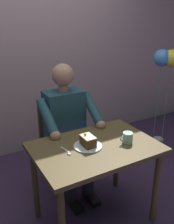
{
  "coord_description": "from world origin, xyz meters",
  "views": [
    {
      "loc": [
        0.91,
        1.47,
        1.67
      ],
      "look_at": [
        0.02,
        -0.1,
        0.97
      ],
      "focal_mm": 40.49,
      "sensor_mm": 36.0,
      "label": 1
    }
  ],
  "objects_px": {
    "chair": "(61,137)",
    "balloon_display": "(165,77)",
    "coffee_cup": "(128,137)",
    "dining_table": "(95,157)",
    "seated_person": "(68,129)",
    "dessert_spoon": "(67,152)",
    "cake_slice": "(88,141)"
  },
  "relations": [
    {
      "from": "chair",
      "to": "balloon_display",
      "type": "distance_m",
      "value": 1.33
    },
    {
      "from": "balloon_display",
      "to": "dining_table",
      "type": "bearing_deg",
      "value": 22.51
    },
    {
      "from": "seated_person",
      "to": "coffee_cup",
      "type": "relative_size",
      "value": 10.83
    },
    {
      "from": "coffee_cup",
      "to": "dessert_spoon",
      "type": "xyz_separation_m",
      "value": [
        0.48,
        -0.1,
        -0.04
      ]
    },
    {
      "from": "chair",
      "to": "seated_person",
      "type": "height_order",
      "value": "seated_person"
    },
    {
      "from": "chair",
      "to": "balloon_display",
      "type": "bearing_deg",
      "value": 172.44
    },
    {
      "from": "chair",
      "to": "coffee_cup",
      "type": "relative_size",
      "value": 7.69
    },
    {
      "from": "dining_table",
      "to": "balloon_display",
      "type": "bearing_deg",
      "value": -157.49
    },
    {
      "from": "seated_person",
      "to": "dessert_spoon",
      "type": "bearing_deg",
      "value": 64.01
    },
    {
      "from": "dessert_spoon",
      "to": "dining_table",
      "type": "bearing_deg",
      "value": 175.51
    },
    {
      "from": "seated_person",
      "to": "cake_slice",
      "type": "xyz_separation_m",
      "value": [
        0.06,
        0.48,
        0.11
      ]
    },
    {
      "from": "chair",
      "to": "balloon_display",
      "type": "height_order",
      "value": "balloon_display"
    },
    {
      "from": "chair",
      "to": "seated_person",
      "type": "distance_m",
      "value": 0.24
    },
    {
      "from": "dining_table",
      "to": "coffee_cup",
      "type": "distance_m",
      "value": 0.3
    },
    {
      "from": "cake_slice",
      "to": "dessert_spoon",
      "type": "distance_m",
      "value": 0.18
    },
    {
      "from": "cake_slice",
      "to": "dessert_spoon",
      "type": "relative_size",
      "value": 0.88
    },
    {
      "from": "cake_slice",
      "to": "dessert_spoon",
      "type": "height_order",
      "value": "cake_slice"
    },
    {
      "from": "chair",
      "to": "cake_slice",
      "type": "relative_size",
      "value": 7.09
    },
    {
      "from": "dining_table",
      "to": "coffee_cup",
      "type": "xyz_separation_m",
      "value": [
        -0.25,
        0.08,
        0.14
      ]
    },
    {
      "from": "dining_table",
      "to": "chair",
      "type": "distance_m",
      "value": 0.68
    },
    {
      "from": "balloon_display",
      "to": "chair",
      "type": "bearing_deg",
      "value": -7.56
    },
    {
      "from": "seated_person",
      "to": "dining_table",
      "type": "bearing_deg",
      "value": 90.0
    },
    {
      "from": "seated_person",
      "to": "cake_slice",
      "type": "height_order",
      "value": "seated_person"
    },
    {
      "from": "chair",
      "to": "seated_person",
      "type": "relative_size",
      "value": 0.71
    },
    {
      "from": "chair",
      "to": "dessert_spoon",
      "type": "distance_m",
      "value": 0.72
    },
    {
      "from": "dessert_spoon",
      "to": "coffee_cup",
      "type": "bearing_deg",
      "value": 168.52
    },
    {
      "from": "chair",
      "to": "coffee_cup",
      "type": "bearing_deg",
      "value": 108.52
    },
    {
      "from": "dining_table",
      "to": "chair",
      "type": "xyz_separation_m",
      "value": [
        0.0,
        -0.66,
        -0.13
      ]
    },
    {
      "from": "dining_table",
      "to": "balloon_display",
      "type": "distance_m",
      "value": 1.37
    },
    {
      "from": "chair",
      "to": "cake_slice",
      "type": "height_order",
      "value": "chair"
    },
    {
      "from": "balloon_display",
      "to": "cake_slice",
      "type": "bearing_deg",
      "value": 21.0
    },
    {
      "from": "dining_table",
      "to": "cake_slice",
      "type": "bearing_deg",
      "value": -14.45
    }
  ]
}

